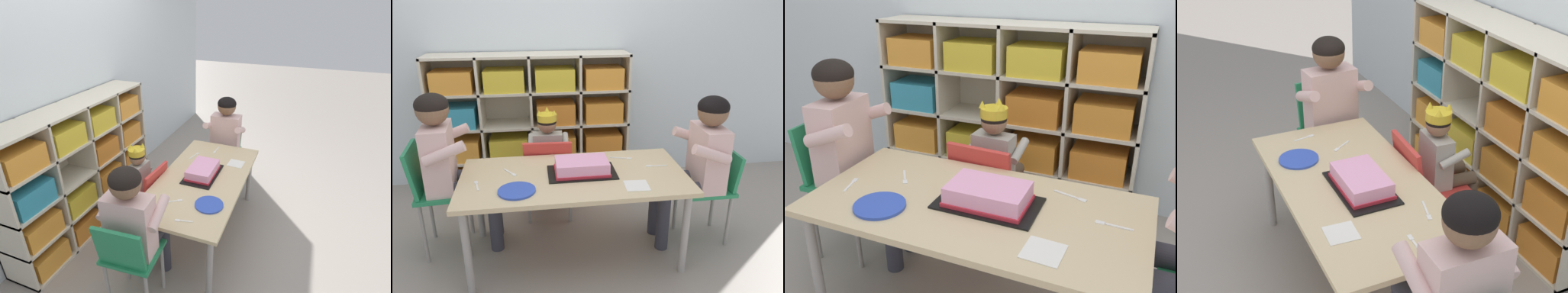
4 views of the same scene
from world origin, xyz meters
TOP-DOWN VIEW (x-y plane):
  - storage_cubby_shelf at (-0.23, 1.03)m, footprint 1.61×0.32m
  - activity_table at (0.00, 0.00)m, footprint 1.36×0.68m
  - classroom_chair_blue at (-0.13, 0.47)m, footprint 0.38×0.37m
  - child_with_crown at (-0.13, 0.58)m, footprint 0.31×0.31m
  - classroom_chair_adult_side at (-0.87, 0.18)m, footprint 0.36×0.37m
  - adult_helper_seated at (-0.75, 0.19)m, footprint 0.44×0.42m
  - birthday_cake_on_tray at (0.05, 0.02)m, footprint 0.41×0.25m
  - paper_plate_stack at (-0.34, -0.17)m, footprint 0.21×0.21m
  - paper_napkin_square at (0.34, -0.20)m, footprint 0.14×0.14m
  - fork_near_child_seat at (-0.38, 0.08)m, footprint 0.09×0.12m
  - fork_near_cake_tray at (0.35, 0.21)m, footprint 0.15×0.05m
  - fork_by_napkin at (-0.57, -0.06)m, footprint 0.04×0.12m
  - fork_scattered_mid_table at (0.53, 0.05)m, footprint 0.14×0.02m

SIDE VIEW (x-z plane):
  - classroom_chair_blue at x=-0.13m, z-range 0.06..0.71m
  - classroom_chair_adult_side at x=-0.87m, z-range 0.08..0.82m
  - activity_table at x=0.00m, z-range 0.23..0.79m
  - child_with_crown at x=-0.13m, z-range 0.10..0.93m
  - storage_cubby_shelf at x=-0.23m, z-range -0.04..1.12m
  - paper_napkin_square at x=0.34m, z-range 0.56..0.57m
  - fork_near_child_seat at x=-0.38m, z-range 0.56..0.57m
  - fork_near_cake_tray at x=0.35m, z-range 0.56..0.57m
  - fork_by_napkin at x=-0.57m, z-range 0.56..0.57m
  - fork_scattered_mid_table at x=0.53m, z-range 0.56..0.57m
  - paper_plate_stack at x=-0.34m, z-range 0.56..0.57m
  - birthday_cake_on_tray at x=0.05m, z-range 0.56..0.64m
  - adult_helper_seated at x=-0.75m, z-range 0.13..1.18m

